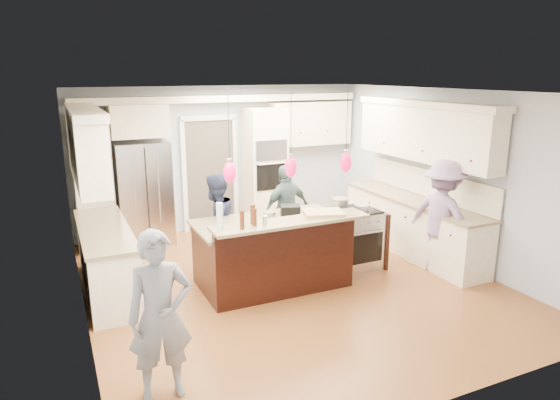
# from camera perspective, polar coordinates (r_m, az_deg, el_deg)

# --- Properties ---
(ground_plane) EXTENTS (6.00, 6.00, 0.00)m
(ground_plane) POSITION_cam_1_polar(r_m,az_deg,el_deg) (7.29, 1.17, -9.42)
(ground_plane) COLOR #995B2A
(ground_plane) RESTS_ON ground
(room_shell) EXTENTS (5.54, 6.04, 2.72)m
(room_shell) POSITION_cam_1_polar(r_m,az_deg,el_deg) (6.76, 1.25, 4.82)
(room_shell) COLOR #B2BCC6
(room_shell) RESTS_ON ground
(refrigerator) EXTENTS (0.90, 0.70, 1.80)m
(refrigerator) POSITION_cam_1_polar(r_m,az_deg,el_deg) (8.97, -15.30, 0.74)
(refrigerator) COLOR #B7B7BC
(refrigerator) RESTS_ON ground
(oven_column) EXTENTS (0.72, 0.69, 2.30)m
(oven_column) POSITION_cam_1_polar(r_m,az_deg,el_deg) (9.57, -1.75, 3.63)
(oven_column) COLOR #FFF0CE
(oven_column) RESTS_ON ground
(back_upper_cabinets) EXTENTS (5.30, 0.61, 2.54)m
(back_upper_cabinets) POSITION_cam_1_polar(r_m,az_deg,el_deg) (9.10, -10.75, 6.13)
(back_upper_cabinets) COLOR #FFF0CE
(back_upper_cabinets) RESTS_ON ground
(right_counter_run) EXTENTS (0.64, 3.10, 2.51)m
(right_counter_run) POSITION_cam_1_polar(r_m,az_deg,el_deg) (8.48, 15.31, 1.04)
(right_counter_run) COLOR #FFF0CE
(right_counter_run) RESTS_ON ground
(left_cabinets) EXTENTS (0.64, 2.30, 2.51)m
(left_cabinets) POSITION_cam_1_polar(r_m,az_deg,el_deg) (7.06, -19.95, -1.99)
(left_cabinets) COLOR #FFF0CE
(left_cabinets) RESTS_ON ground
(kitchen_island) EXTENTS (2.10, 1.46, 1.12)m
(kitchen_island) POSITION_cam_1_polar(r_m,az_deg,el_deg) (7.07, -0.89, -5.95)
(kitchen_island) COLOR black
(kitchen_island) RESTS_ON ground
(island_range) EXTENTS (0.82, 0.71, 0.92)m
(island_range) POSITION_cam_1_polar(r_m,az_deg,el_deg) (7.78, 8.44, -4.38)
(island_range) COLOR #B7B7BC
(island_range) RESTS_ON ground
(pendant_lights) EXTENTS (1.75, 0.15, 1.03)m
(pendant_lights) POSITION_cam_1_polar(r_m,az_deg,el_deg) (6.20, 1.24, 3.80)
(pendant_lights) COLOR black
(pendant_lights) RESTS_ON ground
(person_bar_end) EXTENTS (0.61, 0.42, 1.61)m
(person_bar_end) POSITION_cam_1_polar(r_m,az_deg,el_deg) (4.76, -13.54, -12.76)
(person_bar_end) COLOR slate
(person_bar_end) RESTS_ON ground
(person_far_left) EXTENTS (0.92, 0.86, 1.51)m
(person_far_left) POSITION_cam_1_polar(r_m,az_deg,el_deg) (7.48, -7.34, -2.72)
(person_far_left) COLOR #272F4D
(person_far_left) RESTS_ON ground
(person_far_right) EXTENTS (0.92, 0.52, 1.49)m
(person_far_right) POSITION_cam_1_polar(r_m,az_deg,el_deg) (8.24, 0.76, -1.06)
(person_far_right) COLOR #4A6765
(person_far_right) RESTS_ON ground
(person_range_side) EXTENTS (0.91, 1.24, 1.71)m
(person_range_side) POSITION_cam_1_polar(r_m,az_deg,el_deg) (7.80, 18.07, -1.84)
(person_range_side) COLOR #93769F
(person_range_side) RESTS_ON ground
(floor_rug) EXTENTS (0.75, 0.99, 0.01)m
(floor_rug) POSITION_cam_1_polar(r_m,az_deg,el_deg) (8.68, 15.05, -5.88)
(floor_rug) COLOR #977B52
(floor_rug) RESTS_ON ground
(water_bottle) EXTENTS (0.09, 0.09, 0.33)m
(water_bottle) POSITION_cam_1_polar(r_m,az_deg,el_deg) (5.97, -6.91, -1.86)
(water_bottle) COLOR silver
(water_bottle) RESTS_ON kitchen_island
(beer_bottle_a) EXTENTS (0.07, 0.07, 0.22)m
(beer_bottle_a) POSITION_cam_1_polar(r_m,az_deg,el_deg) (6.08, -2.92, -1.99)
(beer_bottle_a) COLOR #46200C
(beer_bottle_a) RESTS_ON kitchen_island
(beer_bottle_b) EXTENTS (0.07, 0.07, 0.23)m
(beer_bottle_b) POSITION_cam_1_polar(r_m,az_deg,el_deg) (5.97, -4.36, -2.29)
(beer_bottle_b) COLOR #46200C
(beer_bottle_b) RESTS_ON kitchen_island
(beer_bottle_c) EXTENTS (0.08, 0.08, 0.25)m
(beer_bottle_c) POSITION_cam_1_polar(r_m,az_deg,el_deg) (6.16, -3.13, -1.64)
(beer_bottle_c) COLOR #46200C
(beer_bottle_c) RESTS_ON kitchen_island
(drink_can) EXTENTS (0.07, 0.07, 0.11)m
(drink_can) POSITION_cam_1_polar(r_m,az_deg,el_deg) (6.16, -1.74, -2.31)
(drink_can) COLOR #B7B7BC
(drink_can) RESTS_ON kitchen_island
(cutting_board) EXTENTS (0.60, 0.50, 0.04)m
(cutting_board) POSITION_cam_1_polar(r_m,az_deg,el_deg) (6.63, 4.98, -1.45)
(cutting_board) COLOR tan
(cutting_board) RESTS_ON kitchen_island
(pot_large) EXTENTS (0.26, 0.26, 0.15)m
(pot_large) POSITION_cam_1_polar(r_m,az_deg,el_deg) (7.69, 6.88, -0.35)
(pot_large) COLOR #B7B7BC
(pot_large) RESTS_ON island_range
(pot_small) EXTENTS (0.21, 0.21, 0.10)m
(pot_small) POSITION_cam_1_polar(r_m,az_deg,el_deg) (7.55, 9.24, -0.92)
(pot_small) COLOR #B7B7BC
(pot_small) RESTS_ON island_range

